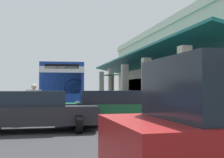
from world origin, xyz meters
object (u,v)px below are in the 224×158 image
transit_bus (65,85)px  potted_palm (112,96)px  parked_sedan_charcoal (35,110)px  parked_sedan_green (113,108)px  pedestrian (34,102)px

transit_bus → potted_palm: size_ratio=3.73×
parked_sedan_charcoal → parked_sedan_green: same height
parked_sedan_green → pedestrian: size_ratio=2.58×
transit_bus → parked_sedan_charcoal: bearing=-8.7°
parked_sedan_charcoal → parked_sedan_green: size_ratio=0.99×
parked_sedan_charcoal → potted_palm: size_ratio=1.46×
potted_palm → transit_bus: bearing=-37.8°
transit_bus → pedestrian: transit_bus is taller
pedestrian → parked_sedan_green: bearing=71.9°
transit_bus → parked_sedan_green: 10.43m
parked_sedan_charcoal → parked_sedan_green: bearing=106.5°
parked_sedan_charcoal → potted_palm: (-17.93, 6.92, -0.03)m
transit_bus → parked_sedan_charcoal: 11.39m
transit_bus → potted_palm: transit_bus is taller
parked_sedan_green → potted_palm: potted_palm is taller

